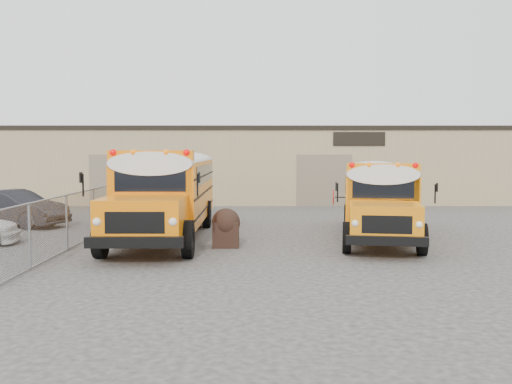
{
  "coord_description": "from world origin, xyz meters",
  "views": [
    {
      "loc": [
        -0.04,
        -17.98,
        3.13
      ],
      "look_at": [
        0.02,
        3.97,
        1.6
      ],
      "focal_mm": 40.0,
      "sensor_mm": 36.0,
      "label": 1
    }
  ],
  "objects_px": {
    "car_dark": "(14,208)",
    "tarp_bundle": "(226,227)",
    "school_bus_right": "(372,184)",
    "school_bus_left": "(188,178)"
  },
  "relations": [
    {
      "from": "school_bus_left",
      "to": "school_bus_right",
      "type": "xyz_separation_m",
      "value": [
        8.88,
        -0.99,
        -0.24
      ]
    },
    {
      "from": "school_bus_right",
      "to": "car_dark",
      "type": "xyz_separation_m",
      "value": [
        -15.77,
        -3.03,
        -0.86
      ]
    },
    {
      "from": "car_dark",
      "to": "tarp_bundle",
      "type": "bearing_deg",
      "value": -100.07
    },
    {
      "from": "tarp_bundle",
      "to": "car_dark",
      "type": "relative_size",
      "value": 0.27
    },
    {
      "from": "school_bus_right",
      "to": "tarp_bundle",
      "type": "xyz_separation_m",
      "value": [
        -6.53,
        -8.28,
        -0.97
      ]
    },
    {
      "from": "school_bus_left",
      "to": "tarp_bundle",
      "type": "xyz_separation_m",
      "value": [
        2.35,
        -9.27,
        -1.21
      ]
    },
    {
      "from": "tarp_bundle",
      "to": "car_dark",
      "type": "distance_m",
      "value": 10.63
    },
    {
      "from": "school_bus_left",
      "to": "car_dark",
      "type": "distance_m",
      "value": 8.05
    },
    {
      "from": "school_bus_right",
      "to": "car_dark",
      "type": "bearing_deg",
      "value": -169.13
    },
    {
      "from": "school_bus_right",
      "to": "car_dark",
      "type": "distance_m",
      "value": 16.08
    }
  ]
}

